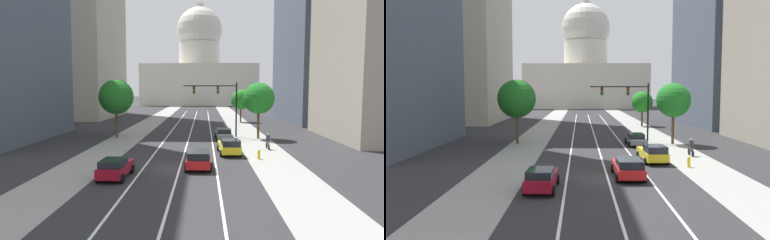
{
  "view_description": "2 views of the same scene",
  "coord_description": "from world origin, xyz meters",
  "views": [
    {
      "loc": [
        1.97,
        -27.57,
        6.52
      ],
      "look_at": [
        0.3,
        20.17,
        2.11
      ],
      "focal_mm": 32.5,
      "sensor_mm": 36.0,
      "label": 1
    },
    {
      "loc": [
        -1.99,
        -26.06,
        6.37
      ],
      "look_at": [
        -2.31,
        25.46,
        2.2
      ],
      "focal_mm": 34.4,
      "sensor_mm": 36.0,
      "label": 2
    }
  ],
  "objects": [
    {
      "name": "car_yellow",
      "position": [
        4.46,
        6.32,
        0.81
      ],
      "size": [
        2.25,
        4.85,
        1.59
      ],
      "rotation": [
        0.0,
        0.0,
        1.62
      ],
      "color": "yellow",
      "rests_on": "ground"
    },
    {
      "name": "ground_plane",
      "position": [
        0.0,
        40.0,
        0.0
      ],
      "size": [
        400.0,
        400.0,
        0.0
      ],
      "primitive_type": "plane",
      "color": "#2B2B2D"
    },
    {
      "name": "lane_stripe_right",
      "position": [
        2.97,
        25.0,
        0.01
      ],
      "size": [
        0.16,
        90.0,
        0.01
      ],
      "primitive_type": "cube",
      "color": "white",
      "rests_on": "ground"
    },
    {
      "name": "fire_hydrant",
      "position": [
        7.01,
        4.02,
        0.46
      ],
      "size": [
        0.26,
        0.35,
        0.91
      ],
      "color": "yellow",
      "rests_on": "ground"
    },
    {
      "name": "car_gray",
      "position": [
        4.45,
        16.2,
        0.73
      ],
      "size": [
        2.14,
        4.8,
        1.4
      ],
      "rotation": [
        0.0,
        0.0,
        1.59
      ],
      "color": "slate",
      "rests_on": "ground"
    },
    {
      "name": "car_crimson",
      "position": [
        -4.46,
        -3.07,
        0.78
      ],
      "size": [
        2.07,
        4.31,
        1.48
      ],
      "rotation": [
        0.0,
        0.0,
        1.53
      ],
      "color": "maroon",
      "rests_on": "ground"
    },
    {
      "name": "capitol_building",
      "position": [
        0.0,
        111.35,
        13.34
      ],
      "size": [
        43.18,
        27.85,
        39.37
      ],
      "color": "beige",
      "rests_on": "ground"
    },
    {
      "name": "lane_stripe_center",
      "position": [
        0.0,
        25.0,
        0.01
      ],
      "size": [
        0.16,
        90.0,
        0.01
      ],
      "primitive_type": "cube",
      "color": "white",
      "rests_on": "ground"
    },
    {
      "name": "cyclist",
      "position": [
        8.76,
        9.3,
        0.85
      ],
      "size": [
        0.37,
        1.7,
        1.72
      ],
      "rotation": [
        0.0,
        0.0,
        1.62
      ],
      "color": "black",
      "rests_on": "ground"
    },
    {
      "name": "street_tree_near_left",
      "position": [
        -9.52,
        17.45,
        5.36
      ],
      "size": [
        4.55,
        4.55,
        7.65
      ],
      "color": "#51381E",
      "rests_on": "ground"
    },
    {
      "name": "sidewalk_right",
      "position": [
        8.15,
        35.0,
        0.01
      ],
      "size": [
        4.43,
        130.0,
        0.01
      ],
      "primitive_type": "cube",
      "color": "gray",
      "rests_on": "ground"
    },
    {
      "name": "lane_stripe_left",
      "position": [
        -2.97,
        25.0,
        0.01
      ],
      "size": [
        0.16,
        90.0,
        0.01
      ],
      "primitive_type": "cube",
      "color": "white",
      "rests_on": "ground"
    },
    {
      "name": "street_tree_near_right",
      "position": [
        9.0,
        39.24,
        4.27
      ],
      "size": [
        3.78,
        3.78,
        6.17
      ],
      "color": "#51381E",
      "rests_on": "ground"
    },
    {
      "name": "car_red",
      "position": [
        1.49,
        0.33,
        0.79
      ],
      "size": [
        2.17,
        4.78,
        1.51
      ],
      "rotation": [
        0.0,
        0.0,
        1.59
      ],
      "color": "red",
      "rests_on": "ground"
    },
    {
      "name": "street_tree_far_right",
      "position": [
        8.96,
        17.22,
        5.19
      ],
      "size": [
        4.04,
        4.04,
        7.23
      ],
      "color": "#51381E",
      "rests_on": "ground"
    },
    {
      "name": "traffic_signal_mast",
      "position": [
        4.12,
        18.51,
        5.19
      ],
      "size": [
        7.11,
        0.39,
        7.23
      ],
      "color": "black",
      "rests_on": "ground"
    },
    {
      "name": "sidewalk_left",
      "position": [
        -8.15,
        35.0,
        0.01
      ],
      "size": [
        4.43,
        130.0,
        0.01
      ],
      "primitive_type": "cube",
      "color": "gray",
      "rests_on": "ground"
    }
  ]
}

